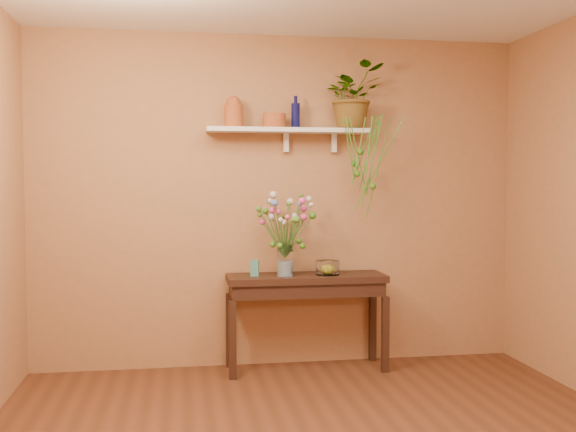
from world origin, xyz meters
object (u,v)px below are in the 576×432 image
object	(u,v)px
blue_bottle	(296,115)
glass_bowl	(328,268)
glass_vase	(285,262)
terracotta_jug	(233,112)
spider_plant	(352,96)
sideboard	(306,288)
bouquet	(287,218)

from	to	relation	value
blue_bottle	glass_bowl	size ratio (longest dim) A/B	1.37
blue_bottle	glass_vase	xyz separation A→B (m)	(-0.11, -0.15, -1.17)
terracotta_jug	spider_plant	distance (m)	0.98
terracotta_jug	glass_bowl	world-z (taller)	terracotta_jug
terracotta_jug	spider_plant	xyz separation A→B (m)	(0.97, 0.02, 0.15)
spider_plant	sideboard	bearing A→B (deg)	-167.07
spider_plant	bouquet	distance (m)	1.14
sideboard	blue_bottle	world-z (taller)	blue_bottle
blue_bottle	spider_plant	xyz separation A→B (m)	(0.47, -0.00, 0.16)
glass_vase	glass_bowl	bearing A→B (deg)	5.56
terracotta_jug	blue_bottle	distance (m)	0.50
glass_vase	bouquet	distance (m)	0.35
terracotta_jug	spider_plant	bearing A→B (deg)	1.36
sideboard	terracotta_jug	distance (m)	1.51
bouquet	glass_bowl	xyz separation A→B (m)	(0.34, 0.04, -0.41)
terracotta_jug	glass_vase	bearing A→B (deg)	-18.02
glass_vase	sideboard	bearing A→B (deg)	18.12
sideboard	spider_plant	world-z (taller)	spider_plant
spider_plant	bouquet	world-z (taller)	spider_plant
blue_bottle	spider_plant	world-z (taller)	spider_plant
glass_vase	bouquet	xyz separation A→B (m)	(0.01, -0.01, 0.35)
sideboard	glass_bowl	world-z (taller)	glass_bowl
glass_vase	glass_bowl	xyz separation A→B (m)	(0.35, 0.03, -0.06)
sideboard	blue_bottle	distance (m)	1.39
glass_vase	glass_bowl	size ratio (longest dim) A/B	1.39
sideboard	glass_vase	xyz separation A→B (m)	(-0.18, -0.06, 0.22)
blue_bottle	glass_vase	bearing A→B (deg)	-125.73
blue_bottle	glass_bowl	distance (m)	1.25
terracotta_jug	blue_bottle	size ratio (longest dim) A/B	0.95
sideboard	glass_bowl	xyz separation A→B (m)	(0.17, -0.03, 0.16)
sideboard	glass_bowl	distance (m)	0.24
blue_bottle	glass_vase	distance (m)	1.18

